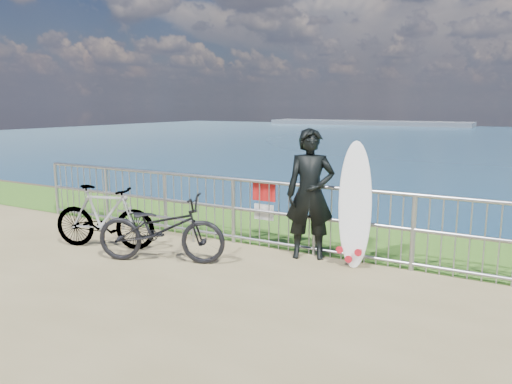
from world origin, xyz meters
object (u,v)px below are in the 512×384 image
Objects in this scene: surfboard at (355,209)px; bicycle_far at (104,217)px; bicycle_near at (161,229)px; surfer at (310,194)px.

bicycle_far is (-3.86, -1.18, -0.32)m from surfboard.
bicycle_far is at bearing 63.24° from bicycle_near.
surfboard is 0.94× the size of bicycle_near.
surfboard is 1.05× the size of bicycle_far.
bicycle_far is at bearing 177.69° from surfer.
surfboard reaches higher than bicycle_near.
bicycle_far reaches higher than bicycle_near.
surfer is 0.73m from surfboard.
surfboard is at bearing -24.08° from surfer.
bicycle_far is (-3.14, -1.19, -0.47)m from surfer.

